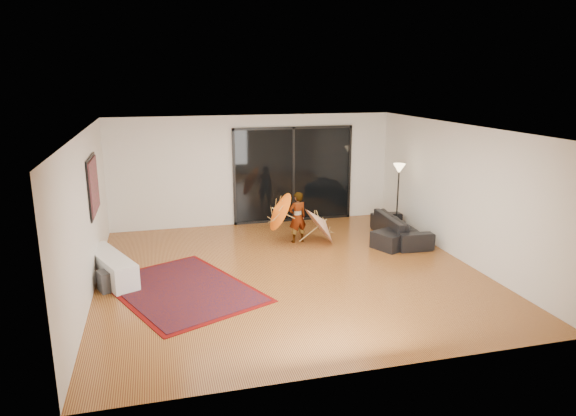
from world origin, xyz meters
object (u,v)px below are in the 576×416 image
object	(u,v)px
child	(297,217)
ottoman	(391,240)
sofa	(401,227)
media_console	(110,267)

from	to	relation	value
child	ottoman	bearing A→B (deg)	141.89
sofa	ottoman	bearing A→B (deg)	140.49
media_console	child	size ratio (longest dim) A/B	1.49
sofa	child	distance (m)	2.37
media_console	child	distance (m)	4.09
ottoman	child	xyz separation A→B (m)	(-1.83, 0.92, 0.39)
media_console	sofa	bearing A→B (deg)	-15.52
media_console	child	world-z (taller)	child
ottoman	child	distance (m)	2.08
media_console	child	bearing A→B (deg)	-5.60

